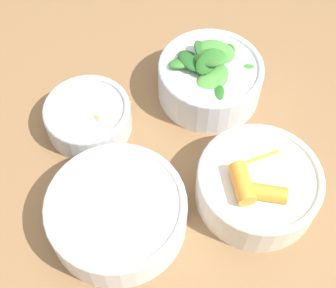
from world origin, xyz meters
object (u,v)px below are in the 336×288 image
Objects in this scene: bowl_carrots at (258,184)px; bowl_cookies at (88,116)px; bowl_greens at (210,77)px; bowl_beans_hotdog at (117,213)px.

bowl_cookies is (0.10, -0.24, -0.01)m from bowl_carrots.
bowl_greens is 1.23× the size of bowl_cookies.
bowl_greens is at bearing 159.20° from bowl_cookies.
bowl_carrots is 1.27× the size of bowl_cookies.
bowl_beans_hotdog is (0.24, 0.09, -0.01)m from bowl_greens.
bowl_greens is at bearing -113.35° from bowl_carrots.
bowl_greens reaches higher than bowl_beans_hotdog.
bowl_carrots is at bearing 66.65° from bowl_greens.
bowl_greens reaches higher than bowl_cookies.
bowl_greens is at bearing -160.51° from bowl_beans_hotdog.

